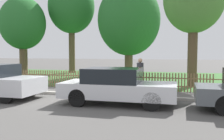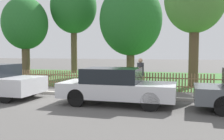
{
  "view_description": "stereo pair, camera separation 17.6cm",
  "coord_description": "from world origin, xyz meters",
  "px_view_note": "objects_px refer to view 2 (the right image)",
  "views": [
    {
      "loc": [
        4.09,
        -9.92,
        1.88
      ],
      "look_at": [
        1.11,
        0.83,
        1.1
      ],
      "focal_mm": 40.0,
      "sensor_mm": 36.0,
      "label": 1
    },
    {
      "loc": [
        4.26,
        -9.87,
        1.88
      ],
      "look_at": [
        1.11,
        0.83,
        1.1
      ],
      "focal_mm": 40.0,
      "sensor_mm": 36.0,
      "label": 2
    }
  ],
  "objects_px": {
    "parked_car_navy_estate": "(116,86)",
    "tree_nearest_kerb": "(25,24)",
    "covered_motorcycle": "(106,77)",
    "tree_mid_park": "(131,20)",
    "tree_behind_motorcycle": "(74,7)",
    "pedestrian_by_lamp": "(140,73)"
  },
  "relations": [
    {
      "from": "parked_car_navy_estate",
      "to": "tree_behind_motorcycle",
      "type": "bearing_deg",
      "value": 120.08
    },
    {
      "from": "tree_nearest_kerb",
      "to": "pedestrian_by_lamp",
      "type": "distance_m",
      "value": 13.43
    },
    {
      "from": "tree_nearest_kerb",
      "to": "tree_mid_park",
      "type": "height_order",
      "value": "tree_mid_park"
    },
    {
      "from": "pedestrian_by_lamp",
      "to": "covered_motorcycle",
      "type": "bearing_deg",
      "value": -122.88
    },
    {
      "from": "tree_mid_park",
      "to": "pedestrian_by_lamp",
      "type": "bearing_deg",
      "value": -74.65
    },
    {
      "from": "pedestrian_by_lamp",
      "to": "parked_car_navy_estate",
      "type": "bearing_deg",
      "value": -48.25
    },
    {
      "from": "parked_car_navy_estate",
      "to": "pedestrian_by_lamp",
      "type": "bearing_deg",
      "value": 82.88
    },
    {
      "from": "tree_nearest_kerb",
      "to": "pedestrian_by_lamp",
      "type": "relative_size",
      "value": 4.11
    },
    {
      "from": "parked_car_navy_estate",
      "to": "covered_motorcycle",
      "type": "height_order",
      "value": "parked_car_navy_estate"
    },
    {
      "from": "tree_nearest_kerb",
      "to": "tree_mid_park",
      "type": "relative_size",
      "value": 0.88
    },
    {
      "from": "tree_nearest_kerb",
      "to": "parked_car_navy_estate",
      "type": "bearing_deg",
      "value": -42.38
    },
    {
      "from": "tree_behind_motorcycle",
      "to": "pedestrian_by_lamp",
      "type": "relative_size",
      "value": 5.31
    },
    {
      "from": "tree_mid_park",
      "to": "tree_nearest_kerb",
      "type": "bearing_deg",
      "value": -169.8
    },
    {
      "from": "tree_mid_park",
      "to": "tree_behind_motorcycle",
      "type": "bearing_deg",
      "value": 168.0
    },
    {
      "from": "covered_motorcycle",
      "to": "tree_behind_motorcycle",
      "type": "distance_m",
      "value": 12.74
    },
    {
      "from": "tree_nearest_kerb",
      "to": "covered_motorcycle",
      "type": "bearing_deg",
      "value": -36.24
    },
    {
      "from": "covered_motorcycle",
      "to": "tree_mid_park",
      "type": "height_order",
      "value": "tree_mid_park"
    },
    {
      "from": "parked_car_navy_estate",
      "to": "tree_mid_park",
      "type": "height_order",
      "value": "tree_mid_park"
    },
    {
      "from": "parked_car_navy_estate",
      "to": "tree_nearest_kerb",
      "type": "height_order",
      "value": "tree_nearest_kerb"
    },
    {
      "from": "tree_mid_park",
      "to": "pedestrian_by_lamp",
      "type": "relative_size",
      "value": 4.66
    },
    {
      "from": "tree_behind_motorcycle",
      "to": "parked_car_navy_estate",
      "type": "bearing_deg",
      "value": -59.13
    },
    {
      "from": "tree_nearest_kerb",
      "to": "tree_behind_motorcycle",
      "type": "height_order",
      "value": "tree_behind_motorcycle"
    }
  ]
}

